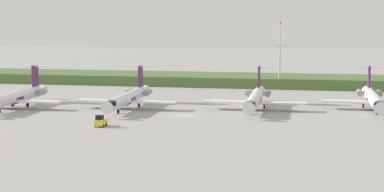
% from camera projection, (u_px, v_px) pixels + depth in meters
% --- Properties ---
extents(ground_plane, '(500.00, 500.00, 0.00)m').
position_uv_depth(ground_plane, '(207.00, 97.00, 158.94)').
color(ground_plane, '#9E9B96').
extents(grass_berm, '(320.00, 20.00, 3.01)m').
position_uv_depth(grass_berm, '(222.00, 80.00, 188.05)').
color(grass_berm, '#4C6B38').
rests_on(grass_berm, ground).
extents(regional_jet_nearest, '(22.81, 31.00, 9.00)m').
position_uv_depth(regional_jet_nearest, '(16.00, 97.00, 140.10)').
color(regional_jet_nearest, silver).
rests_on(regional_jet_nearest, ground).
extents(regional_jet_second, '(22.81, 31.00, 9.00)m').
position_uv_depth(regional_jet_second, '(129.00, 97.00, 139.49)').
color(regional_jet_second, silver).
rests_on(regional_jet_second, ground).
extents(regional_jet_third, '(22.81, 31.00, 9.00)m').
position_uv_depth(regional_jet_third, '(255.00, 98.00, 137.91)').
color(regional_jet_third, silver).
rests_on(regional_jet_third, ground).
extents(regional_jet_fourth, '(22.81, 31.00, 9.00)m').
position_uv_depth(regional_jet_fourth, '(373.00, 98.00, 138.19)').
color(regional_jet_fourth, silver).
rests_on(regional_jet_fourth, ground).
extents(antenna_mast, '(4.40, 0.50, 19.33)m').
position_uv_depth(antenna_mast, '(280.00, 61.00, 175.72)').
color(antenna_mast, '#B2B2B7').
rests_on(antenna_mast, ground).
extents(baggage_tug, '(1.72, 3.20, 2.30)m').
position_uv_depth(baggage_tug, '(101.00, 121.00, 116.44)').
color(baggage_tug, yellow).
rests_on(baggage_tug, ground).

